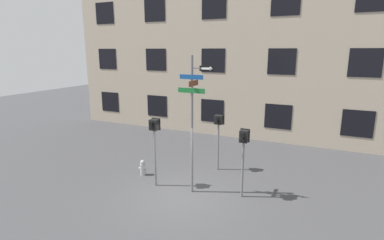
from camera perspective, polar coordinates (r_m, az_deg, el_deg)
ground_plane at (r=11.31m, az=-1.76°, el=-14.35°), size 60.00×60.00×0.00m
building_facade at (r=18.06m, az=10.67°, el=15.91°), size 24.00×0.64×12.32m
street_sign_pole at (r=10.63m, az=0.27°, el=1.06°), size 1.36×0.75×5.06m
pedestrian_signal_left at (r=11.48m, az=-7.20°, el=-2.59°), size 0.38×0.40×2.71m
pedestrian_signal_right at (r=10.68m, az=9.79°, el=-4.70°), size 0.34×0.40×2.54m
pedestrian_signal_across at (r=13.05m, az=5.06°, el=-1.21°), size 0.40×0.40×2.52m
fire_hydrant at (r=13.13m, az=-9.36°, el=-8.97°), size 0.39×0.23×0.66m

